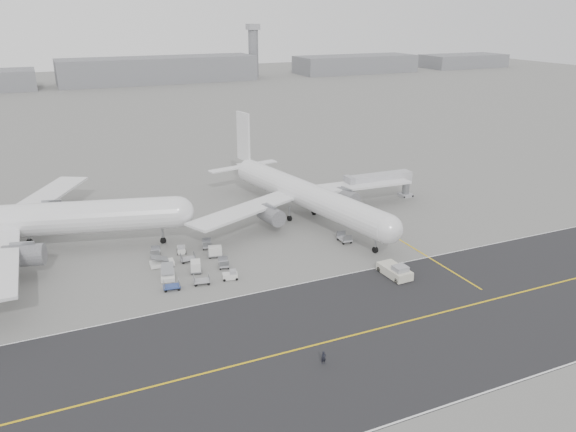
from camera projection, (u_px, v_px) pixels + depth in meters
name	position (u px, v px, depth m)	size (l,w,h in m)	color
ground	(258.00, 285.00, 84.84)	(700.00, 700.00, 0.00)	gray
taxiway	(345.00, 337.00, 71.35)	(220.00, 59.00, 0.03)	#242527
horizon_buildings	(142.00, 83.00, 319.12)	(520.00, 28.00, 28.00)	slate
control_tower	(253.00, 50.00, 344.57)	(7.00, 7.00, 31.25)	slate
airliner_a	(21.00, 221.00, 94.52)	(56.77, 55.50, 19.97)	white
airliner_b	(303.00, 193.00, 110.36)	(50.70, 51.73, 18.02)	white
pushback_tug	(395.00, 271.00, 87.39)	(3.11, 7.86, 2.24)	beige
jet_bridge	(380.00, 181.00, 121.32)	(16.34, 3.45, 6.16)	gray
gse_cluster	(192.00, 267.00, 90.93)	(16.72, 20.54, 1.91)	#A1A2A7
stray_dolly	(344.00, 242.00, 100.71)	(1.75, 2.85, 1.75)	silver
ground_crew_a	(324.00, 358.00, 65.71)	(0.61, 0.40, 1.67)	black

